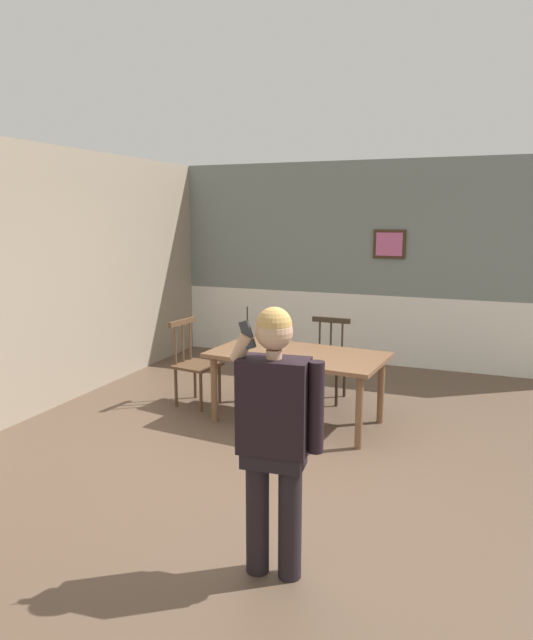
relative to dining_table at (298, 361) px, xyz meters
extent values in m
plane|color=brown|center=(0.20, -0.97, -0.66)|extent=(8.07, 8.07, 0.00)
cube|color=slate|center=(0.20, 2.69, 1.28)|extent=(5.90, 0.12, 1.88)
cube|color=silver|center=(0.20, 2.70, -0.16)|extent=(5.90, 0.14, 1.01)
cube|color=silver|center=(0.20, 2.67, 0.35)|extent=(5.90, 0.05, 0.06)
cube|color=#382314|center=(0.46, 2.62, 1.07)|extent=(0.44, 0.03, 0.40)
cube|color=#B85785|center=(0.46, 2.60, 1.07)|extent=(0.36, 0.01, 0.32)
cube|color=gray|center=(-2.75, -0.97, 0.78)|extent=(0.12, 7.33, 2.88)
cube|color=brown|center=(0.00, 0.00, 0.06)|extent=(1.84, 1.09, 0.04)
cylinder|color=brown|center=(-0.81, -0.30, -0.31)|extent=(0.07, 0.07, 0.70)
cylinder|color=brown|center=(0.75, -0.44, -0.31)|extent=(0.07, 0.07, 0.70)
cylinder|color=brown|center=(-0.75, 0.44, -0.31)|extent=(0.07, 0.07, 0.70)
cylinder|color=brown|center=(0.81, 0.30, -0.31)|extent=(0.07, 0.07, 0.70)
cube|color=#513823|center=(-1.23, 0.11, -0.20)|extent=(0.50, 0.50, 0.03)
cube|color=#513823|center=(-1.42, 0.14, 0.28)|extent=(0.11, 0.44, 0.06)
cylinder|color=#513823|center=(-1.40, 0.27, 0.06)|extent=(0.02, 0.02, 0.50)
cylinder|color=#513823|center=(-1.42, 0.14, 0.06)|extent=(0.02, 0.02, 0.50)
cylinder|color=#513823|center=(-1.44, 0.01, 0.06)|extent=(0.02, 0.02, 0.50)
cylinder|color=#513823|center=(-1.03, 0.25, -0.44)|extent=(0.04, 0.04, 0.45)
cylinder|color=#513823|center=(-1.08, -0.09, -0.44)|extent=(0.04, 0.04, 0.45)
cylinder|color=#513823|center=(-1.37, 0.31, -0.44)|extent=(0.04, 0.04, 0.45)
cylinder|color=#513823|center=(-1.43, -0.04, -0.44)|extent=(0.04, 0.04, 0.45)
cube|color=#2D2319|center=(0.07, 0.82, -0.20)|extent=(0.46, 0.46, 0.03)
cube|color=#2D2319|center=(0.07, 1.03, 0.25)|extent=(0.46, 0.04, 0.06)
cylinder|color=#2D2319|center=(0.21, 1.03, 0.05)|extent=(0.02, 0.02, 0.47)
cylinder|color=#2D2319|center=(0.07, 1.03, 0.05)|extent=(0.02, 0.02, 0.47)
cylinder|color=#2D2319|center=(-0.06, 1.03, 0.05)|extent=(0.02, 0.02, 0.47)
cylinder|color=#2D2319|center=(0.26, 0.63, -0.44)|extent=(0.04, 0.04, 0.45)
cylinder|color=#2D2319|center=(-0.11, 0.63, -0.44)|extent=(0.04, 0.04, 0.45)
cylinder|color=#2D2319|center=(0.26, 1.00, -0.44)|extent=(0.04, 0.04, 0.45)
cylinder|color=#2D2319|center=(-0.11, 1.00, -0.44)|extent=(0.04, 0.04, 0.45)
cylinder|color=black|center=(0.77, -2.45, -0.27)|extent=(0.14, 0.14, 0.79)
cylinder|color=black|center=(0.58, -2.47, -0.27)|extent=(0.14, 0.14, 0.79)
cube|color=black|center=(0.67, -2.46, 0.10)|extent=(0.38, 0.23, 0.12)
cube|color=black|center=(0.67, -2.46, 0.40)|extent=(0.42, 0.26, 0.56)
cylinder|color=black|center=(0.92, -2.44, 0.42)|extent=(0.09, 0.09, 0.53)
cylinder|color=tan|center=(0.49, -2.49, 0.74)|extent=(0.17, 0.12, 0.19)
cylinder|color=tan|center=(0.67, -2.46, 0.71)|extent=(0.09, 0.09, 0.05)
sphere|color=tan|center=(0.67, -2.46, 0.84)|extent=(0.21, 0.21, 0.21)
sphere|color=tan|center=(0.67, -2.46, 0.88)|extent=(0.20, 0.20, 0.20)
cube|color=#2D2D33|center=(0.53, -2.51, 0.82)|extent=(0.10, 0.04, 0.17)
cylinder|color=black|center=(0.53, -2.51, 0.94)|extent=(0.01, 0.01, 0.08)
camera|label=1|loc=(1.77, -5.35, 1.48)|focal=31.72mm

